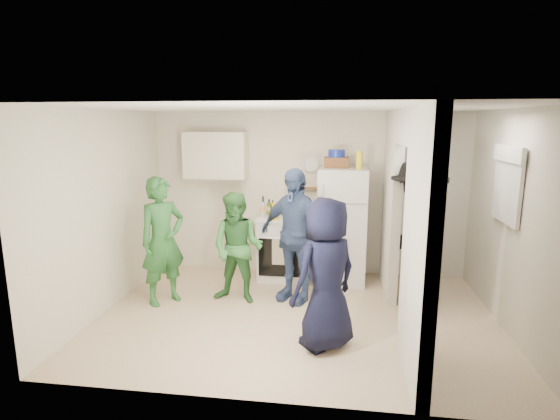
{
  "coord_description": "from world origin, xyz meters",
  "views": [
    {
      "loc": [
        0.48,
        -4.98,
        2.34
      ],
      "look_at": [
        -0.26,
        0.4,
        1.25
      ],
      "focal_mm": 28.0,
      "sensor_mm": 36.0,
      "label": 1
    }
  ],
  "objects_px": {
    "person_green_left": "(163,241)",
    "person_denim": "(294,235)",
    "fridge": "(341,226)",
    "person_green_center": "(238,248)",
    "stove": "(285,247)",
    "wicker_basket": "(336,162)",
    "person_nook": "(417,235)",
    "person_navy": "(326,274)",
    "blue_bowl": "(337,153)",
    "yellow_cup_stack_top": "(359,160)"
  },
  "relations": [
    {
      "from": "stove",
      "to": "fridge",
      "type": "distance_m",
      "value": 0.92
    },
    {
      "from": "wicker_basket",
      "to": "person_green_left",
      "type": "bearing_deg",
      "value": -151.98
    },
    {
      "from": "fridge",
      "to": "person_green_center",
      "type": "distance_m",
      "value": 1.65
    },
    {
      "from": "blue_bowl",
      "to": "person_denim",
      "type": "xyz_separation_m",
      "value": [
        -0.52,
        -0.86,
        -1.02
      ]
    },
    {
      "from": "wicker_basket",
      "to": "yellow_cup_stack_top",
      "type": "xyz_separation_m",
      "value": [
        0.32,
        -0.15,
        0.05
      ]
    },
    {
      "from": "yellow_cup_stack_top",
      "to": "person_green_left",
      "type": "distance_m",
      "value": 2.89
    },
    {
      "from": "person_navy",
      "to": "blue_bowl",
      "type": "bearing_deg",
      "value": -134.4
    },
    {
      "from": "wicker_basket",
      "to": "person_nook",
      "type": "xyz_separation_m",
      "value": [
        1.02,
        -0.94,
        -0.81
      ]
    },
    {
      "from": "yellow_cup_stack_top",
      "to": "person_navy",
      "type": "height_order",
      "value": "yellow_cup_stack_top"
    },
    {
      "from": "fridge",
      "to": "person_green_left",
      "type": "height_order",
      "value": "fridge"
    },
    {
      "from": "wicker_basket",
      "to": "stove",
      "type": "bearing_deg",
      "value": -178.46
    },
    {
      "from": "stove",
      "to": "person_navy",
      "type": "height_order",
      "value": "person_navy"
    },
    {
      "from": "stove",
      "to": "person_green_left",
      "type": "distance_m",
      "value": 1.89
    },
    {
      "from": "person_green_center",
      "to": "person_nook",
      "type": "xyz_separation_m",
      "value": [
        2.26,
        0.07,
        0.23
      ]
    },
    {
      "from": "person_denim",
      "to": "person_nook",
      "type": "distance_m",
      "value": 1.55
    },
    {
      "from": "fridge",
      "to": "person_nook",
      "type": "relative_size",
      "value": 0.88
    },
    {
      "from": "stove",
      "to": "person_denim",
      "type": "bearing_deg",
      "value": -74.93
    },
    {
      "from": "fridge",
      "to": "person_navy",
      "type": "height_order",
      "value": "fridge"
    },
    {
      "from": "person_nook",
      "to": "person_green_center",
      "type": "bearing_deg",
      "value": -95.55
    },
    {
      "from": "stove",
      "to": "person_navy",
      "type": "xyz_separation_m",
      "value": [
        0.68,
        -2.04,
        0.33
      ]
    },
    {
      "from": "yellow_cup_stack_top",
      "to": "person_green_center",
      "type": "relative_size",
      "value": 0.17
    },
    {
      "from": "person_denim",
      "to": "person_green_center",
      "type": "bearing_deg",
      "value": -140.2
    },
    {
      "from": "person_nook",
      "to": "person_navy",
      "type": "bearing_deg",
      "value": -51.41
    },
    {
      "from": "person_navy",
      "to": "person_nook",
      "type": "distance_m",
      "value": 1.57
    },
    {
      "from": "fridge",
      "to": "yellow_cup_stack_top",
      "type": "bearing_deg",
      "value": -24.44
    },
    {
      "from": "fridge",
      "to": "blue_bowl",
      "type": "height_order",
      "value": "blue_bowl"
    },
    {
      "from": "person_green_left",
      "to": "person_nook",
      "type": "bearing_deg",
      "value": -45.26
    },
    {
      "from": "fridge",
      "to": "person_green_center",
      "type": "relative_size",
      "value": 1.16
    },
    {
      "from": "person_navy",
      "to": "person_nook",
      "type": "xyz_separation_m",
      "value": [
        1.08,
        1.12,
        0.16
      ]
    },
    {
      "from": "fridge",
      "to": "person_green_left",
      "type": "xyz_separation_m",
      "value": [
        -2.3,
        -1.12,
        -0.01
      ]
    },
    {
      "from": "person_green_center",
      "to": "person_nook",
      "type": "bearing_deg",
      "value": 11.63
    },
    {
      "from": "stove",
      "to": "fridge",
      "type": "bearing_deg",
      "value": -2.03
    },
    {
      "from": "person_denim",
      "to": "person_nook",
      "type": "bearing_deg",
      "value": 24.92
    },
    {
      "from": "person_green_left",
      "to": "person_nook",
      "type": "xyz_separation_m",
      "value": [
        3.22,
        0.23,
        0.13
      ]
    },
    {
      "from": "fridge",
      "to": "wicker_basket",
      "type": "xyz_separation_m",
      "value": [
        -0.1,
        0.05,
        0.92
      ]
    },
    {
      "from": "stove",
      "to": "person_nook",
      "type": "distance_m",
      "value": 2.05
    },
    {
      "from": "yellow_cup_stack_top",
      "to": "person_green_left",
      "type": "bearing_deg",
      "value": -157.96
    },
    {
      "from": "stove",
      "to": "blue_bowl",
      "type": "height_order",
      "value": "blue_bowl"
    },
    {
      "from": "person_green_left",
      "to": "person_denim",
      "type": "distance_m",
      "value": 1.71
    },
    {
      "from": "person_green_center",
      "to": "person_denim",
      "type": "height_order",
      "value": "person_denim"
    },
    {
      "from": "stove",
      "to": "blue_bowl",
      "type": "bearing_deg",
      "value": 1.54
    },
    {
      "from": "wicker_basket",
      "to": "person_green_center",
      "type": "height_order",
      "value": "wicker_basket"
    },
    {
      "from": "person_navy",
      "to": "person_nook",
      "type": "bearing_deg",
      "value": -176.69
    },
    {
      "from": "yellow_cup_stack_top",
      "to": "person_denim",
      "type": "xyz_separation_m",
      "value": [
        -0.84,
        -0.71,
        -0.94
      ]
    },
    {
      "from": "wicker_basket",
      "to": "person_nook",
      "type": "distance_m",
      "value": 1.61
    },
    {
      "from": "blue_bowl",
      "to": "person_denim",
      "type": "relative_size",
      "value": 0.14
    },
    {
      "from": "fridge",
      "to": "person_nook",
      "type": "distance_m",
      "value": 1.29
    },
    {
      "from": "fridge",
      "to": "person_green_left",
      "type": "bearing_deg",
      "value": -154.02
    },
    {
      "from": "person_green_center",
      "to": "person_navy",
      "type": "relative_size",
      "value": 0.91
    },
    {
      "from": "fridge",
      "to": "person_denim",
      "type": "bearing_deg",
      "value": -127.42
    }
  ]
}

